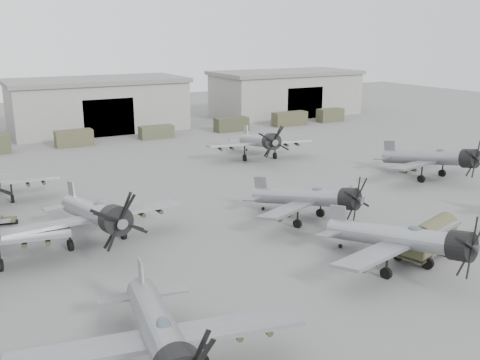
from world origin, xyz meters
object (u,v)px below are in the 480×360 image
Objects in this scene: aircraft_near_0 at (161,335)px; fuel_tanker at (429,236)px; aircraft_mid_2 at (311,198)px; aircraft_near_1 at (406,239)px; aircraft_far_1 at (260,141)px; aircraft_mid_1 at (96,214)px; aircraft_mid_3 at (435,158)px.

fuel_tanker is at bearing 22.22° from aircraft_near_0.
aircraft_mid_2 is at bearing 47.76° from aircraft_near_0.
aircraft_near_1 reaches higher than fuel_tanker.
aircraft_mid_1 is at bearing -132.26° from aircraft_far_1.
aircraft_far_1 is (27.67, 37.36, -0.01)m from aircraft_near_0.
aircraft_mid_1 reaches higher than aircraft_mid_3.
aircraft_mid_1 is 1.03× the size of aircraft_mid_3.
fuel_tanker is at bearing -148.13° from aircraft_mid_3.
aircraft_near_0 is 1.02× the size of aircraft_mid_3.
aircraft_near_1 is 0.92× the size of aircraft_mid_1.
aircraft_mid_1 is 38.11m from aircraft_mid_3.
aircraft_far_1 is at bearing 63.74° from aircraft_near_0.
aircraft_mid_1 is 2.01× the size of fuel_tanker.
aircraft_mid_2 is (19.29, 14.79, -0.30)m from aircraft_near_0.
fuel_tanker is (3.57, 1.17, -0.87)m from aircraft_near_1.
aircraft_near_0 is 44.40m from aircraft_mid_3.
aircraft_mid_3 is at bearing -3.07° from aircraft_mid_1.
aircraft_near_1 is at bearing -112.48° from aircraft_mid_2.
aircraft_mid_2 is at bearing 90.71° from fuel_tanker.
aircraft_mid_1 is at bearing 172.59° from aircraft_mid_3.
aircraft_near_0 is at bearing -114.71° from aircraft_far_1.
aircraft_mid_2 is (0.18, 11.17, -0.12)m from aircraft_near_1.
aircraft_near_1 is 3.86m from fuel_tanker.
aircraft_mid_2 is at bearing 75.96° from aircraft_near_1.
aircraft_far_1 is at bearing 62.64° from aircraft_near_1.
aircraft_mid_1 reaches higher than fuel_tanker.
aircraft_mid_1 is at bearing 126.25° from aircraft_near_1.
aircraft_near_0 is 1.08× the size of aircraft_near_1.
aircraft_mid_3 is at bearing -8.18° from aircraft_mid_2.
aircraft_mid_3 reaches higher than aircraft_mid_2.
aircraft_near_0 is 46.49m from aircraft_far_1.
aircraft_mid_3 is (38.09, 1.11, -0.09)m from aircraft_mid_1.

